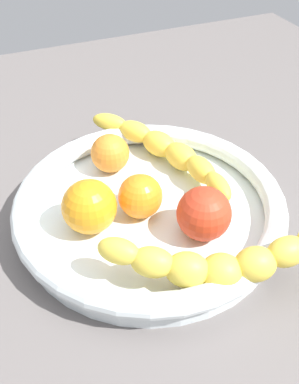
{
  "coord_description": "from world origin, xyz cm",
  "views": [
    {
      "loc": [
        16.18,
        38.61,
        43.14
      ],
      "look_at": [
        0.0,
        0.0,
        7.82
      ],
      "focal_mm": 42.24,
      "sensor_mm": 36.0,
      "label": 1
    }
  ],
  "objects_px": {
    "banana_draped_right": "(166,150)",
    "banana_draped_left": "(221,261)",
    "orange_front": "(142,199)",
    "orange_mid_right": "(90,209)",
    "tomato_red": "(204,214)",
    "fruit_bowl": "(149,207)",
    "orange_mid_left": "(110,153)"
  },
  "relations": [
    {
      "from": "fruit_bowl",
      "to": "orange_front",
      "type": "height_order",
      "value": "orange_front"
    },
    {
      "from": "orange_mid_left",
      "to": "tomato_red",
      "type": "bearing_deg",
      "value": 109.74
    },
    {
      "from": "fruit_bowl",
      "to": "orange_mid_left",
      "type": "bearing_deg",
      "value": -80.75
    },
    {
      "from": "orange_mid_left",
      "to": "tomato_red",
      "type": "height_order",
      "value": "tomato_red"
    },
    {
      "from": "orange_mid_left",
      "to": "orange_mid_right",
      "type": "relative_size",
      "value": 0.82
    },
    {
      "from": "orange_front",
      "to": "tomato_red",
      "type": "distance_m",
      "value": 0.08
    },
    {
      "from": "fruit_bowl",
      "to": "banana_draped_right",
      "type": "distance_m",
      "value": 0.1
    },
    {
      "from": "banana_draped_left",
      "to": "orange_mid_left",
      "type": "bearing_deg",
      "value": -80.0
    },
    {
      "from": "fruit_bowl",
      "to": "orange_mid_right",
      "type": "distance_m",
      "value": 0.08
    },
    {
      "from": "orange_mid_left",
      "to": "fruit_bowl",
      "type": "bearing_deg",
      "value": 99.25
    },
    {
      "from": "banana_draped_left",
      "to": "tomato_red",
      "type": "relative_size",
      "value": 3.9
    },
    {
      "from": "fruit_bowl",
      "to": "orange_mid_left",
      "type": "distance_m",
      "value": 0.1
    },
    {
      "from": "orange_front",
      "to": "banana_draped_right",
      "type": "bearing_deg",
      "value": -129.83
    },
    {
      "from": "banana_draped_right",
      "to": "tomato_red",
      "type": "distance_m",
      "value": 0.14
    },
    {
      "from": "banana_draped_right",
      "to": "orange_front",
      "type": "distance_m",
      "value": 0.11
    },
    {
      "from": "fruit_bowl",
      "to": "banana_draped_left",
      "type": "relative_size",
      "value": 1.35
    },
    {
      "from": "fruit_bowl",
      "to": "tomato_red",
      "type": "relative_size",
      "value": 5.28
    },
    {
      "from": "orange_front",
      "to": "fruit_bowl",
      "type": "bearing_deg",
      "value": -158.47
    },
    {
      "from": "fruit_bowl",
      "to": "orange_front",
      "type": "relative_size",
      "value": 6.17
    },
    {
      "from": "tomato_red",
      "to": "orange_front",
      "type": "bearing_deg",
      "value": -46.52
    },
    {
      "from": "banana_draped_left",
      "to": "tomato_red",
      "type": "distance_m",
      "value": 0.07
    },
    {
      "from": "fruit_bowl",
      "to": "banana_draped_right",
      "type": "bearing_deg",
      "value": -126.25
    },
    {
      "from": "banana_draped_right",
      "to": "orange_mid_left",
      "type": "relative_size",
      "value": 4.7
    },
    {
      "from": "orange_front",
      "to": "tomato_red",
      "type": "xyz_separation_m",
      "value": [
        -0.05,
        0.06,
        0.0
      ]
    },
    {
      "from": "fruit_bowl",
      "to": "banana_draped_left",
      "type": "height_order",
      "value": "banana_draped_left"
    },
    {
      "from": "orange_front",
      "to": "orange_mid_right",
      "type": "relative_size",
      "value": 0.84
    },
    {
      "from": "banana_draped_right",
      "to": "banana_draped_left",
      "type": "bearing_deg",
      "value": 80.71
    },
    {
      "from": "banana_draped_right",
      "to": "orange_mid_left",
      "type": "xyz_separation_m",
      "value": [
        0.08,
        -0.02,
        0.0
      ]
    },
    {
      "from": "fruit_bowl",
      "to": "banana_draped_left",
      "type": "bearing_deg",
      "value": 100.58
    },
    {
      "from": "orange_mid_left",
      "to": "banana_draped_right",
      "type": "bearing_deg",
      "value": 165.07
    },
    {
      "from": "orange_mid_right",
      "to": "tomato_red",
      "type": "height_order",
      "value": "orange_mid_right"
    },
    {
      "from": "fruit_bowl",
      "to": "orange_front",
      "type": "bearing_deg",
      "value": 21.53
    }
  ]
}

